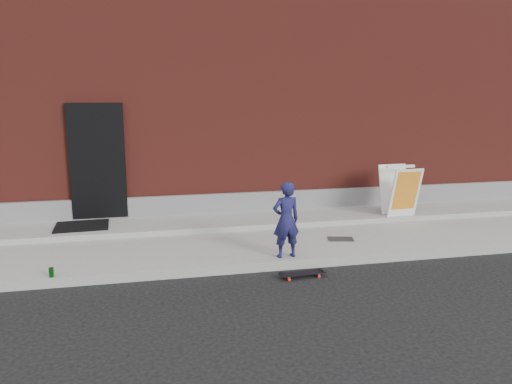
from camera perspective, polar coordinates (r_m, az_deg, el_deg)
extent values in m
plane|color=black|center=(7.78, 0.59, -9.15)|extent=(80.00, 80.00, 0.00)
cube|color=gray|center=(9.15, -1.50, -5.48)|extent=(20.00, 3.00, 0.15)
cube|color=gray|center=(9.97, -2.47, -3.32)|extent=(20.00, 1.20, 0.10)
cube|color=maroon|center=(14.20, -5.77, 10.42)|extent=(20.00, 8.00, 5.00)
cube|color=slate|center=(10.46, -3.01, -1.21)|extent=(20.00, 0.10, 0.40)
cube|color=black|center=(10.20, -17.66, 3.37)|extent=(1.05, 0.12, 2.25)
imported|color=#1A1A49|center=(7.84, 3.45, -3.20)|extent=(0.47, 0.34, 1.21)
cylinder|color=red|center=(7.75, 6.78, -9.14)|extent=(0.05, 0.03, 0.05)
cylinder|color=red|center=(7.62, 7.23, -9.52)|extent=(0.05, 0.03, 0.05)
cylinder|color=red|center=(7.58, 3.41, -9.54)|extent=(0.05, 0.03, 0.05)
cylinder|color=red|center=(7.45, 3.81, -9.94)|extent=(0.05, 0.03, 0.05)
cube|color=#B5B5BA|center=(7.67, 7.01, -9.10)|extent=(0.05, 0.15, 0.02)
cube|color=#B5B5BA|center=(7.51, 3.61, -9.51)|extent=(0.05, 0.15, 0.02)
cube|color=black|center=(7.58, 5.33, -9.20)|extent=(0.70, 0.22, 0.01)
cube|color=white|center=(10.37, 16.69, -0.10)|extent=(0.63, 0.30, 1.00)
cube|color=white|center=(10.75, 15.45, 0.36)|extent=(0.63, 0.30, 1.00)
cube|color=yellow|center=(10.36, 16.75, -0.40)|extent=(0.52, 0.23, 0.80)
cube|color=white|center=(10.47, 16.21, 2.81)|extent=(0.62, 0.08, 0.05)
cylinder|color=#197E22|center=(7.71, -22.34, -8.50)|extent=(0.09, 0.09, 0.14)
cube|color=black|center=(9.91, -19.28, -3.68)|extent=(0.99, 0.82, 0.03)
cube|color=#525357|center=(9.03, 9.66, -5.33)|extent=(0.50, 0.38, 0.01)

